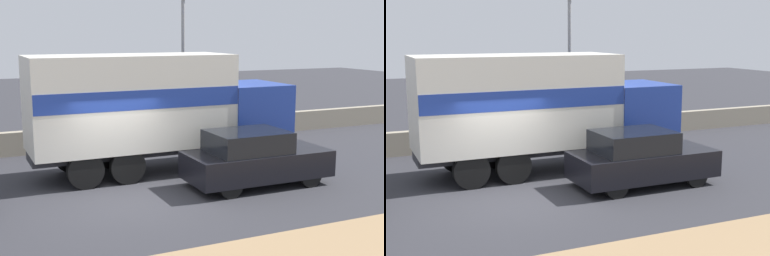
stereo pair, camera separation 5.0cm
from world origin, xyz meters
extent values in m
plane|color=#2D2D33|center=(0.00, 0.00, 0.00)|extent=(80.00, 80.00, 0.00)
cube|color=gray|center=(0.00, 6.57, 0.42)|extent=(60.00, 0.35, 0.85)
cylinder|color=gray|center=(4.16, 6.22, 2.80)|extent=(0.14, 0.14, 5.60)
cube|color=navy|center=(4.91, 2.51, 1.55)|extent=(2.08, 2.44, 2.17)
cube|color=black|center=(5.93, 2.51, 1.98)|extent=(0.06, 2.07, 0.96)
cube|color=#2D2D33|center=(0.82, 2.51, 0.74)|extent=(6.08, 1.29, 0.25)
cube|color=silver|center=(0.82, 2.51, 2.25)|extent=(6.08, 2.35, 2.78)
cube|color=navy|center=(0.82, 2.51, 2.42)|extent=(6.05, 2.37, 0.56)
cylinder|color=black|center=(4.91, 3.52, 0.51)|extent=(1.03, 0.28, 1.03)
cylinder|color=black|center=(4.91, 1.51, 0.51)|extent=(1.03, 0.28, 1.03)
cylinder|color=black|center=(-0.85, 3.52, 0.51)|extent=(1.03, 0.28, 1.03)
cylinder|color=black|center=(-0.85, 1.51, 0.51)|extent=(1.03, 0.28, 1.03)
cylinder|color=black|center=(0.37, 3.52, 0.51)|extent=(1.03, 0.28, 1.03)
cylinder|color=black|center=(0.37, 1.51, 0.51)|extent=(1.03, 0.28, 1.03)
cube|color=black|center=(3.68, -0.15, 0.62)|extent=(4.11, 1.79, 0.74)
cube|color=black|center=(3.35, -0.15, 1.30)|extent=(2.14, 1.65, 0.60)
cylinder|color=black|center=(4.95, 0.62, 0.34)|extent=(0.67, 0.20, 0.67)
cylinder|color=black|center=(4.95, -0.93, 0.34)|extent=(0.67, 0.20, 0.67)
cylinder|color=black|center=(2.40, 0.62, 0.34)|extent=(0.67, 0.20, 0.67)
cylinder|color=black|center=(2.40, -0.93, 0.34)|extent=(0.67, 0.20, 0.67)
cylinder|color=#473828|center=(7.48, 4.98, 0.44)|extent=(0.31, 0.31, 0.87)
cylinder|color=#B22626|center=(7.48, 4.98, 1.23)|extent=(0.40, 0.40, 0.73)
sphere|color=tan|center=(7.48, 4.98, 1.71)|extent=(0.24, 0.24, 0.24)
camera|label=1|loc=(-4.08, -12.81, 4.30)|focal=50.00mm
camera|label=2|loc=(-4.03, -12.83, 4.30)|focal=50.00mm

